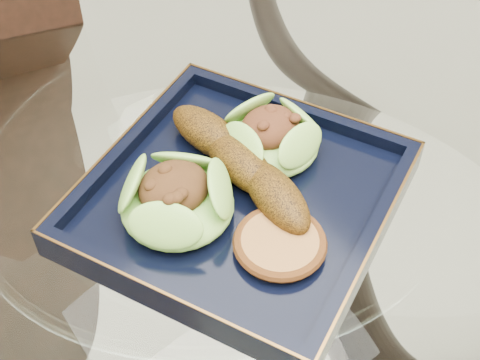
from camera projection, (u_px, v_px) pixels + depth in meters
dining_table at (218, 297)px, 0.77m from camera, size 1.13×1.13×0.77m
navy_plate at (240, 201)px, 0.64m from camera, size 0.36×0.36×0.02m
lettuce_wrap_left at (177, 201)px, 0.60m from camera, size 0.14×0.14×0.04m
lettuce_wrap_right at (271, 139)px, 0.66m from camera, size 0.12×0.12×0.03m
roasted_plantain at (241, 163)px, 0.63m from camera, size 0.04×0.19×0.04m
crumb_patty at (280, 244)px, 0.58m from camera, size 0.08×0.08×0.01m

